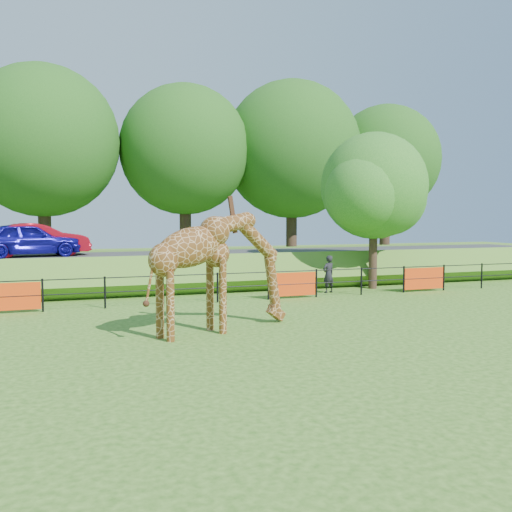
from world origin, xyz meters
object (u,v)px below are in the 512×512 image
Objects in this scene: car_red at (37,240)px; visitor at (328,274)px; tree_east at (375,190)px; giraffe at (220,272)px; car_blue at (28,240)px.

car_red reaches higher than visitor.
tree_east is at bearing 176.53° from visitor.
visitor is at bearing -126.97° from car_red.
car_red is 14.89m from tree_east.
visitor is (6.40, 6.07, -0.87)m from giraffe.
car_blue reaches higher than car_red.
giraffe is 12.56m from car_blue.
tree_east is at bearing 17.30° from giraffe.
car_red is 0.64× the size of tree_east.
car_blue is 1.00× the size of car_red.
giraffe is 12.70m from car_red.
tree_east reaches higher than giraffe.
car_blue is 12.89m from visitor.
giraffe is 0.68× the size of tree_east.
car_red is at bearing -43.92° from visitor.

